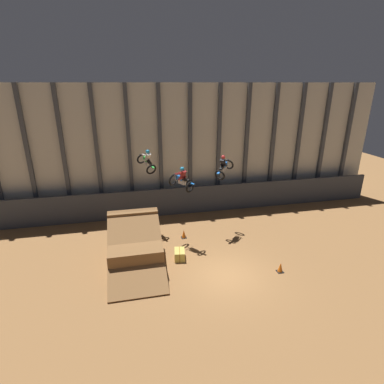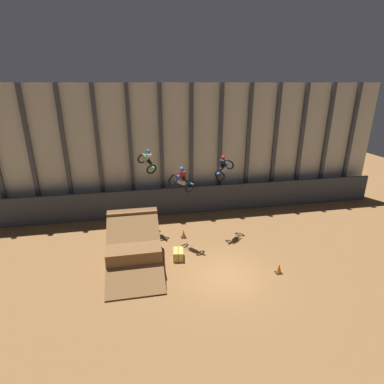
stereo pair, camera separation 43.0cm
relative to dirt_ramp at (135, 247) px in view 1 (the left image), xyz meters
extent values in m
plane|color=olive|center=(4.77, -2.53, -0.93)|extent=(60.00, 60.00, 0.00)
cube|color=beige|center=(4.77, 7.26, 4.05)|extent=(32.00, 0.12, 9.95)
cube|color=#3D424C|center=(-6.92, 7.06, 4.05)|extent=(0.28, 0.28, 9.95)
cube|color=#3D424C|center=(-4.58, 7.06, 4.05)|extent=(0.28, 0.28, 9.95)
cube|color=#3D424C|center=(-2.24, 7.06, 4.05)|extent=(0.28, 0.28, 9.95)
cube|color=#3D424C|center=(0.09, 7.06, 4.05)|extent=(0.28, 0.28, 9.95)
cube|color=#3D424C|center=(2.43, 7.06, 4.05)|extent=(0.28, 0.28, 9.95)
cube|color=#3D424C|center=(4.77, 7.06, 4.05)|extent=(0.28, 0.28, 9.95)
cube|color=#3D424C|center=(7.11, 7.06, 4.05)|extent=(0.28, 0.28, 9.95)
cube|color=#3D424C|center=(9.45, 7.06, 4.05)|extent=(0.28, 0.28, 9.95)
cube|color=#3D424C|center=(11.79, 7.06, 4.05)|extent=(0.28, 0.28, 9.95)
cube|color=#3D424C|center=(14.13, 7.06, 4.05)|extent=(0.28, 0.28, 9.95)
cube|color=#3D424C|center=(16.46, 7.06, 4.05)|extent=(0.28, 0.28, 9.95)
cube|color=#3D424C|center=(18.80, 7.06, 4.05)|extent=(0.28, 0.28, 9.95)
cube|color=#383D47|center=(4.77, 6.15, 0.17)|extent=(31.36, 0.20, 2.21)
cube|color=brown|center=(0.00, -0.14, -0.16)|extent=(2.95, 3.55, 1.54)
cube|color=brown|center=(0.00, 1.38, 0.35)|extent=(3.01, 0.50, 2.57)
cube|color=olive|center=(0.00, -0.90, 0.35)|extent=(3.01, 5.15, 2.74)
torus|color=black|center=(0.88, 4.72, 4.08)|extent=(0.80, 0.60, 0.73)
torus|color=black|center=(1.40, 3.50, 3.63)|extent=(0.80, 0.60, 0.73)
cube|color=#B7B7BC|center=(1.17, 4.04, 3.95)|extent=(0.40, 0.61, 0.43)
cube|color=green|center=(1.13, 4.13, 4.20)|extent=(0.38, 0.53, 0.37)
cube|color=black|center=(1.29, 3.77, 4.09)|extent=(0.37, 0.59, 0.29)
cube|color=green|center=(1.47, 3.34, 3.85)|extent=(0.27, 0.39, 0.17)
cylinder|color=#B7B7BC|center=(0.97, 4.50, 4.25)|extent=(0.09, 0.10, 0.55)
cylinder|color=black|center=(1.02, 4.39, 4.46)|extent=(0.66, 0.09, 0.04)
cube|color=silver|center=(1.25, 3.86, 4.42)|extent=(0.43, 0.52, 0.51)
sphere|color=#2393CC|center=(1.25, 3.86, 4.75)|extent=(0.37, 0.41, 0.33)
cylinder|color=silver|center=(1.08, 3.94, 4.19)|extent=(0.27, 0.44, 0.23)
cylinder|color=silver|center=(1.30, 4.04, 4.19)|extent=(0.27, 0.44, 0.23)
cylinder|color=silver|center=(1.01, 4.00, 4.51)|extent=(0.28, 0.51, 0.09)
cylinder|color=silver|center=(1.31, 4.13, 4.51)|extent=(0.28, 0.51, 0.09)
torus|color=black|center=(2.64, 2.20, 3.23)|extent=(0.69, 0.61, 0.74)
torus|color=black|center=(3.50, 1.11, 3.07)|extent=(0.69, 0.61, 0.74)
cube|color=#B7B7BC|center=(3.11, 1.60, 3.26)|extent=(0.48, 0.54, 0.34)
cube|color=blue|center=(3.02, 1.72, 3.48)|extent=(0.45, 0.49, 0.29)
cube|color=black|center=(3.27, 1.40, 3.45)|extent=(0.48, 0.55, 0.18)
cube|color=blue|center=(3.58, 1.01, 3.32)|extent=(0.34, 0.37, 0.10)
cylinder|color=#B7B7BC|center=(2.76, 2.03, 3.45)|extent=(0.17, 0.19, 0.55)
cylinder|color=black|center=(2.81, 1.98, 3.68)|extent=(0.58, 0.38, 0.04)
cube|color=maroon|center=(3.16, 1.53, 3.76)|extent=(0.45, 0.47, 0.53)
sphere|color=#2393CC|center=(3.12, 1.58, 4.09)|extent=(0.38, 0.39, 0.29)
cylinder|color=maroon|center=(3.01, 1.53, 3.50)|extent=(0.35, 0.40, 0.30)
cylinder|color=maroon|center=(3.20, 1.68, 3.50)|extent=(0.35, 0.40, 0.30)
cylinder|color=maroon|center=(2.89, 1.62, 3.80)|extent=(0.39, 0.46, 0.20)
cylinder|color=maroon|center=(3.14, 1.82, 3.80)|extent=(0.39, 0.46, 0.20)
torus|color=black|center=(6.63, 3.16, 3.77)|extent=(0.75, 0.73, 0.73)
torus|color=black|center=(5.72, 2.18, 3.35)|extent=(0.75, 0.73, 0.73)
cube|color=#B7B7BC|center=(6.11, 2.61, 3.66)|extent=(0.53, 0.55, 0.42)
cube|color=blue|center=(6.19, 2.68, 3.90)|extent=(0.48, 0.50, 0.36)
cube|color=black|center=(5.92, 2.40, 3.80)|extent=(0.51, 0.53, 0.28)
cube|color=blue|center=(5.60, 2.05, 3.57)|extent=(0.35, 0.36, 0.16)
cylinder|color=#B7B7BC|center=(6.46, 2.98, 3.94)|extent=(0.11, 0.11, 0.55)
cylinder|color=black|center=(6.39, 2.90, 4.16)|extent=(0.36, 0.59, 0.04)
cube|color=black|center=(5.99, 2.48, 4.13)|extent=(0.50, 0.51, 0.51)
sphere|color=red|center=(6.00, 2.48, 4.46)|extent=(0.41, 0.42, 0.33)
cylinder|color=black|center=(6.00, 2.66, 3.90)|extent=(0.38, 0.39, 0.23)
cylinder|color=black|center=(6.17, 2.49, 3.90)|extent=(0.38, 0.39, 0.23)
cylinder|color=black|center=(6.03, 2.75, 4.22)|extent=(0.42, 0.44, 0.11)
cylinder|color=black|center=(6.26, 2.53, 4.22)|extent=(0.42, 0.44, 0.11)
cube|color=black|center=(7.80, -2.84, -0.91)|extent=(0.36, 0.36, 0.03)
cone|color=orange|center=(7.80, -2.84, -0.62)|extent=(0.28, 0.28, 0.55)
cube|color=black|center=(3.29, 2.15, -0.91)|extent=(0.36, 0.36, 0.03)
cone|color=orange|center=(3.29, 2.15, -0.62)|extent=(0.28, 0.28, 0.55)
cube|color=#CCB751|center=(2.56, -0.33, -0.65)|extent=(0.73, 0.98, 0.56)
cube|color=#996623|center=(2.56, -0.33, -0.65)|extent=(0.18, 0.91, 0.57)
camera|label=1|loc=(-0.01, -15.63, 9.01)|focal=28.00mm
camera|label=2|loc=(0.41, -15.71, 9.01)|focal=28.00mm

